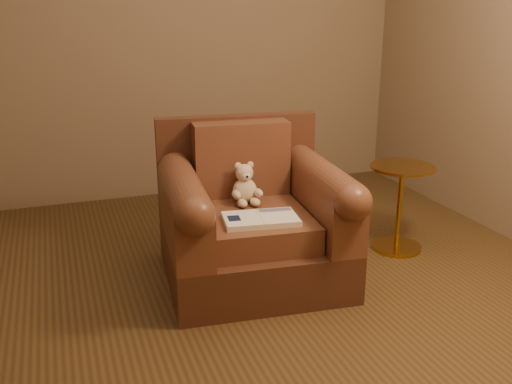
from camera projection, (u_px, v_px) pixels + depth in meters
name	position (u px, v px, depth m)	size (l,w,h in m)	color
floor	(240.00, 305.00, 2.99)	(4.00, 4.00, 0.00)	#50381B
armchair	(251.00, 220.00, 3.23)	(1.05, 1.01, 0.87)	#4D2919
teddy_bear	(245.00, 187.00, 3.25)	(0.18, 0.20, 0.24)	beige
guidebook	(261.00, 219.00, 2.98)	(0.42, 0.29, 0.03)	beige
side_table	(400.00, 205.00, 3.59)	(0.40, 0.40, 0.56)	#BE8B34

